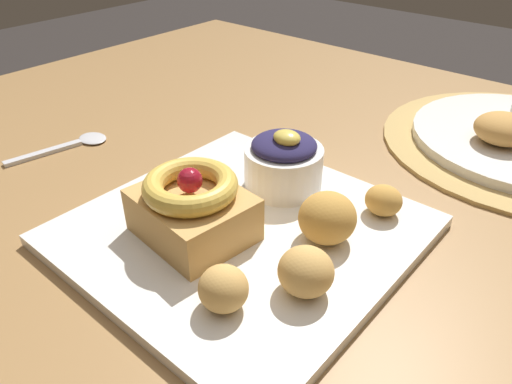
# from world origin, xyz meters

# --- Properties ---
(dining_table) EXTENTS (1.39, 0.91, 0.73)m
(dining_table) POSITION_xyz_m (0.00, 0.00, 0.64)
(dining_table) COLOR olive
(dining_table) RESTS_ON ground_plane
(front_plate) EXTENTS (0.29, 0.29, 0.01)m
(front_plate) POSITION_xyz_m (-0.07, -0.14, 0.74)
(front_plate) COLOR white
(front_plate) RESTS_ON dining_table
(cake_slice) EXTENTS (0.11, 0.09, 0.07)m
(cake_slice) POSITION_xyz_m (-0.10, -0.18, 0.77)
(cake_slice) COLOR tan
(cake_slice) RESTS_ON front_plate
(berry_ramekin) EXTENTS (0.08, 0.08, 0.07)m
(berry_ramekin) POSITION_xyz_m (-0.08, -0.06, 0.77)
(berry_ramekin) COLOR white
(berry_ramekin) RESTS_ON front_plate
(fritter_front) EXTENTS (0.04, 0.04, 0.04)m
(fritter_front) POSITION_xyz_m (-0.01, -0.22, 0.76)
(fritter_front) COLOR tan
(fritter_front) RESTS_ON front_plate
(fritter_middle) EXTENTS (0.05, 0.05, 0.05)m
(fritter_middle) POSITION_xyz_m (0.00, -0.10, 0.77)
(fritter_middle) COLOR gold
(fritter_middle) RESTS_ON front_plate
(fritter_back) EXTENTS (0.04, 0.04, 0.04)m
(fritter_back) POSITION_xyz_m (0.02, -0.17, 0.76)
(fritter_back) COLOR tan
(fritter_back) RESTS_ON front_plate
(fritter_extra) EXTENTS (0.04, 0.03, 0.03)m
(fritter_extra) POSITION_xyz_m (0.02, -0.03, 0.76)
(fritter_extra) COLOR gold
(fritter_extra) RESTS_ON front_plate
(back_pastry) EXTENTS (0.07, 0.07, 0.04)m
(back_pastry) POSITION_xyz_m (0.06, 0.19, 0.77)
(back_pastry) COLOR #C68E47
(back_pastry) RESTS_ON back_plate
(spoon) EXTENTS (0.04, 0.13, 0.00)m
(spoon) POSITION_xyz_m (-0.36, -0.14, 0.73)
(spoon) COLOR silver
(spoon) RESTS_ON dining_table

